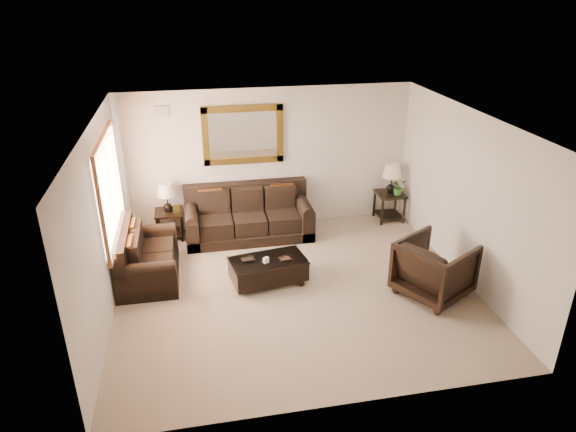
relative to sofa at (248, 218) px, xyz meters
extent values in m
cube|color=#84745B|center=(0.48, -2.04, -0.35)|extent=(5.50, 5.00, 0.01)
cube|color=white|center=(0.48, -2.04, 2.35)|extent=(5.50, 5.00, 0.01)
cube|color=beige|center=(0.48, 0.46, 1.00)|extent=(5.50, 0.01, 2.70)
cube|color=beige|center=(0.48, -4.54, 1.00)|extent=(5.50, 0.01, 2.70)
cube|color=beige|center=(-2.27, -2.04, 1.00)|extent=(0.01, 5.00, 2.70)
cube|color=beige|center=(3.23, -2.04, 1.00)|extent=(0.01, 5.00, 2.70)
cube|color=white|center=(-2.26, -1.14, 1.20)|extent=(0.01, 1.80, 1.50)
cube|color=brown|center=(-2.22, -1.14, 1.99)|extent=(0.06, 1.96, 0.08)
cube|color=brown|center=(-2.22, -1.14, 0.41)|extent=(0.06, 1.96, 0.08)
cube|color=brown|center=(-2.22, -2.08, 1.20)|extent=(0.06, 0.08, 1.50)
cube|color=brown|center=(-2.22, -0.20, 1.20)|extent=(0.06, 0.08, 1.50)
cube|color=brown|center=(-2.22, -1.14, 1.20)|extent=(0.05, 0.05, 1.50)
cube|color=#462B0E|center=(0.00, 0.43, 1.50)|extent=(1.50, 0.06, 1.10)
cube|color=white|center=(0.00, 0.44, 1.50)|extent=(1.26, 0.01, 0.86)
cube|color=#999999|center=(-1.42, 0.44, 2.00)|extent=(0.25, 0.02, 0.18)
cube|color=black|center=(0.00, -0.06, -0.25)|extent=(2.34, 1.01, 0.19)
cube|color=black|center=(0.00, 0.32, 0.37)|extent=(2.34, 0.23, 0.48)
cube|color=black|center=(-0.62, -0.09, -0.01)|extent=(0.60, 0.83, 0.29)
cube|color=black|center=(0.00, -0.09, -0.01)|extent=(0.60, 0.83, 0.29)
cube|color=black|center=(0.62, -0.09, -0.01)|extent=(0.60, 0.83, 0.29)
cube|color=black|center=(-1.05, -0.06, -0.07)|extent=(0.23, 1.01, 0.56)
cylinder|color=black|center=(-1.05, -0.06, 0.22)|extent=(0.23, 0.99, 0.23)
cube|color=black|center=(1.05, -0.06, -0.07)|extent=(0.23, 1.01, 0.56)
cylinder|color=black|center=(1.05, -0.06, 0.22)|extent=(0.23, 0.99, 0.23)
cube|color=#5D2B0C|center=(-0.68, 0.13, 0.37)|extent=(0.45, 0.20, 0.46)
cube|color=#5D2B0C|center=(0.68, 0.13, 0.37)|extent=(0.45, 0.20, 0.46)
cube|color=black|center=(-1.79, -1.21, -0.26)|extent=(0.93, 1.56, 0.18)
cube|color=black|center=(-2.14, -1.21, 0.31)|extent=(0.21, 1.56, 0.44)
cube|color=black|center=(-1.77, -1.50, -0.04)|extent=(0.76, 0.54, 0.26)
cube|color=black|center=(-1.77, -0.93, -0.04)|extent=(0.76, 0.54, 0.26)
cube|color=black|center=(-1.79, -1.89, -0.09)|extent=(0.93, 0.21, 0.52)
cylinder|color=black|center=(-1.79, -1.89, 0.17)|extent=(0.91, 0.21, 0.21)
cube|color=black|center=(-1.79, -0.54, -0.09)|extent=(0.93, 0.21, 0.52)
cylinder|color=black|center=(-1.79, -0.54, 0.17)|extent=(0.91, 0.21, 0.21)
cube|color=#5D2B0C|center=(-1.96, -1.55, 0.31)|extent=(0.18, 0.41, 0.42)
cube|color=#5D2B0C|center=(-1.96, -0.88, 0.31)|extent=(0.18, 0.41, 0.42)
cube|color=black|center=(-1.47, 0.17, 0.17)|extent=(0.50, 0.50, 0.05)
cube|color=black|center=(-1.47, 0.17, -0.24)|extent=(0.42, 0.42, 0.03)
cylinder|color=black|center=(-1.68, -0.04, -0.10)|extent=(0.05, 0.05, 0.50)
cylinder|color=black|center=(-1.26, -0.04, -0.10)|extent=(0.05, 0.05, 0.50)
cylinder|color=black|center=(-1.68, 0.39, -0.10)|extent=(0.05, 0.05, 0.50)
cylinder|color=black|center=(-1.26, 0.39, -0.10)|extent=(0.05, 0.05, 0.50)
sphere|color=black|center=(-1.47, 0.17, 0.28)|extent=(0.15, 0.15, 0.15)
cylinder|color=black|center=(-1.47, 0.17, 0.45)|extent=(0.02, 0.02, 0.33)
cone|color=#CAB287|center=(-1.47, 0.17, 0.63)|extent=(0.34, 0.34, 0.23)
cube|color=#462B0E|center=(-1.31, 0.08, 0.27)|extent=(0.14, 0.09, 0.15)
cube|color=black|center=(2.88, 0.15, 0.21)|extent=(0.54, 0.54, 0.05)
cube|color=black|center=(2.88, 0.15, -0.23)|extent=(0.46, 0.46, 0.03)
cylinder|color=black|center=(2.65, -0.08, -0.08)|extent=(0.05, 0.05, 0.54)
cylinder|color=black|center=(3.11, -0.08, -0.08)|extent=(0.05, 0.05, 0.54)
cylinder|color=black|center=(2.65, 0.38, -0.08)|extent=(0.05, 0.05, 0.54)
cylinder|color=black|center=(3.11, 0.38, -0.08)|extent=(0.05, 0.05, 0.54)
sphere|color=black|center=(2.88, 0.15, 0.34)|extent=(0.17, 0.17, 0.17)
cylinder|color=black|center=(2.88, 0.15, 0.51)|extent=(0.02, 0.02, 0.35)
cone|color=#CAB287|center=(2.88, 0.15, 0.71)|extent=(0.37, 0.37, 0.25)
sphere|color=black|center=(-0.39, -1.97, -0.30)|extent=(0.11, 0.11, 0.11)
sphere|color=black|center=(0.60, -1.97, -0.30)|extent=(0.11, 0.11, 0.11)
sphere|color=black|center=(-0.39, -1.52, -0.30)|extent=(0.11, 0.11, 0.11)
sphere|color=black|center=(0.60, -1.52, -0.30)|extent=(0.11, 0.11, 0.11)
cube|color=black|center=(0.10, -1.74, -0.11)|extent=(1.26, 0.81, 0.33)
cube|color=black|center=(0.10, -1.74, 0.04)|extent=(1.28, 0.83, 0.04)
cube|color=black|center=(-0.21, -1.70, 0.07)|extent=(0.22, 0.16, 0.03)
cube|color=black|center=(0.37, -1.79, 0.07)|extent=(0.20, 0.15, 0.02)
cube|color=white|center=(0.06, -1.83, 0.10)|extent=(0.10, 0.08, 0.09)
imported|color=black|center=(2.53, -2.59, 0.15)|extent=(1.27, 1.29, 1.00)
imported|color=#2C5A1F|center=(3.00, 0.06, 0.36)|extent=(0.38, 0.40, 0.25)
camera|label=1|loc=(-0.95, -8.79, 4.07)|focal=32.00mm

